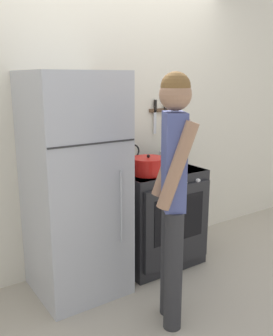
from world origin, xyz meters
TOP-DOWN VIEW (x-y plane):
  - ground_plane at (0.00, 0.00)m, footprint 14.00×14.00m
  - wall_back at (0.00, 0.03)m, footprint 10.00×0.06m
  - refrigerator at (-0.50, -0.33)m, footprint 0.67×0.69m
  - stove_range at (0.30, -0.33)m, footprint 0.75×0.65m
  - dutch_oven_pot at (0.13, -0.43)m, footprint 0.33×0.29m
  - tea_kettle at (0.15, -0.18)m, footprint 0.20×0.16m
  - utensil_jar at (0.49, -0.18)m, footprint 0.08×0.08m
  - person at (-0.14, -1.09)m, footprint 0.39×0.43m
  - wall_knife_strip at (0.56, -0.02)m, footprint 0.24×0.03m

SIDE VIEW (x-z plane):
  - ground_plane at x=0.00m, z-range 0.00..0.00m
  - stove_range at x=0.30m, z-range 0.01..0.90m
  - refrigerator at x=-0.50m, z-range 0.00..1.73m
  - tea_kettle at x=0.15m, z-range 0.84..1.06m
  - utensil_jar at x=0.49m, z-range 0.82..1.10m
  - dutch_oven_pot at x=0.13m, z-range 0.88..1.05m
  - person at x=-0.14m, z-range 0.12..1.84m
  - wall_back at x=0.00m, z-range 0.00..2.55m
  - wall_knife_strip at x=0.56m, z-range 1.19..1.55m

